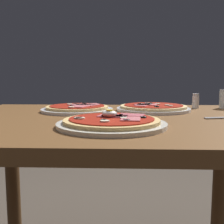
# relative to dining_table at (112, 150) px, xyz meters

# --- Properties ---
(dining_table) EXTENTS (1.18, 0.88, 0.78)m
(dining_table) POSITION_rel_dining_table_xyz_m (0.00, 0.00, 0.00)
(dining_table) COLOR brown
(dining_table) RESTS_ON ground
(pizza_foreground) EXTENTS (0.32, 0.32, 0.05)m
(pizza_foreground) POSITION_rel_dining_table_xyz_m (0.01, -0.19, 0.13)
(pizza_foreground) COLOR silver
(pizza_foreground) RESTS_ON dining_table
(pizza_across_left) EXTENTS (0.30, 0.30, 0.03)m
(pizza_across_left) POSITION_rel_dining_table_xyz_m (-0.15, 0.16, 0.13)
(pizza_across_left) COLOR white
(pizza_across_left) RESTS_ON dining_table
(pizza_across_right) EXTENTS (0.31, 0.31, 0.03)m
(pizza_across_right) POSITION_rel_dining_table_xyz_m (0.17, 0.19, 0.13)
(pizza_across_right) COLOR white
(pizza_across_right) RESTS_ON dining_table
(salt_shaker) EXTENTS (0.03, 0.03, 0.07)m
(salt_shaker) POSITION_rel_dining_table_xyz_m (0.37, 0.29, 0.15)
(salt_shaker) COLOR white
(salt_shaker) RESTS_ON dining_table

